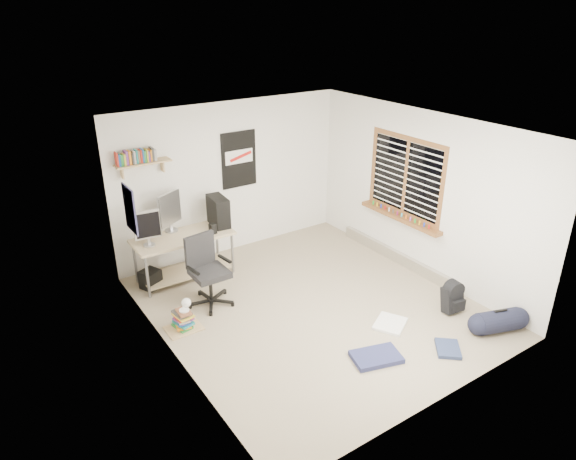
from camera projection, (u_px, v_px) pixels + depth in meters
floor at (311, 306)px, 7.15m from camera, size 4.00×4.50×0.01m
ceiling at (315, 128)px, 6.13m from camera, size 4.00×4.50×0.01m
back_wall at (231, 178)px, 8.35m from camera, size 4.00×0.01×2.50m
left_wall at (166, 264)px, 5.62m from camera, size 0.01×4.50×2.50m
right_wall at (421, 194)px, 7.67m from camera, size 0.01×4.50×2.50m
desk at (185, 256)px, 7.76m from camera, size 1.58×0.94×0.67m
monitor_left at (148, 234)px, 7.24m from camera, size 0.38×0.13×0.41m
monitor_right at (170, 218)px, 7.69m from camera, size 0.45×0.31×0.49m
pc_tower at (218, 212)px, 7.91m from camera, size 0.26×0.49×0.49m
keyboard at (173, 235)px, 7.70m from camera, size 0.44×0.16×0.02m
speaker_left at (140, 235)px, 7.51m from camera, size 0.10×0.10×0.19m
speaker_right at (213, 230)px, 7.67m from camera, size 0.10×0.10×0.19m
office_chair at (210, 273)px, 7.02m from camera, size 0.74×0.74×1.01m
wall_shelf at (143, 163)px, 7.31m from camera, size 0.80×0.22×0.24m
poster_back_wall at (239, 160)px, 8.29m from camera, size 0.62×0.03×0.92m
poster_left_wall at (130, 209)px, 6.44m from camera, size 0.02×0.42×0.60m
window at (405, 177)px, 7.78m from camera, size 0.10×1.50×1.26m
baseboard_heater at (397, 257)px, 8.34m from camera, size 0.08×2.50×0.18m
backpack at (452, 299)px, 6.95m from camera, size 0.29×0.25×0.36m
duffel_bag at (498, 322)px, 6.56m from camera, size 0.37×0.37×0.57m
tshirt at (390, 324)px, 6.72m from camera, size 0.55×0.53×0.04m
jeans_a at (376, 357)px, 6.08m from camera, size 0.65×0.51×0.06m
jeans_b at (448, 349)px, 6.23m from camera, size 0.45×0.46×0.05m
book_stack at (183, 319)px, 6.60m from camera, size 0.53×0.47×0.31m
desk_lamp at (184, 304)px, 6.50m from camera, size 0.17×0.24×0.22m
subwoofer at (151, 279)px, 7.56m from camera, size 0.33×0.33×0.28m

